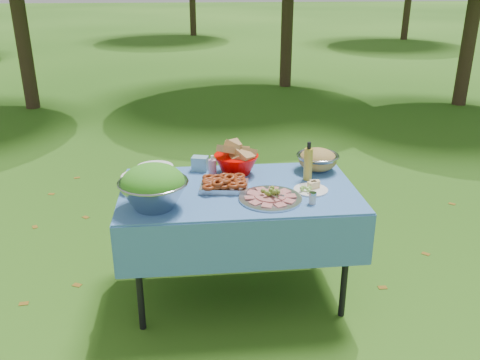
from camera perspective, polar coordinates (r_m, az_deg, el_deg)
The scene contains 14 objects.
ground at distance 3.53m, azimuth -0.15°, elevation -12.42°, with size 80.00×80.00×0.00m, color #153C0A.
picnic_table at distance 3.33m, azimuth -0.15°, elevation -7.02°, with size 1.46×0.86×0.76m, color #79AAE8.
salad_bowl at distance 2.91m, azimuth -9.72°, elevation -0.74°, with size 0.39×0.39×0.26m, color #9B9EA4, non-canonical shape.
pasta_bowl_white at distance 3.20m, azimuth -11.04°, elevation 0.14°, with size 0.24×0.24×0.13m, color white, non-canonical shape.
plate_stack at distance 3.43m, azimuth -9.52°, elevation 1.06°, with size 0.25×0.25×0.06m, color white.
wipes_box at distance 3.46m, azimuth -4.51°, elevation 1.85°, with size 0.11×0.08×0.10m, color #7BB5C8.
sanitizer_bottle at distance 3.32m, azimuth -3.12°, elevation 1.51°, with size 0.05×0.05×0.15m, color #CC85A8.
bread_bowl at distance 3.38m, azimuth -0.42°, elevation 2.35°, with size 0.30×0.30×0.20m, color #F00300, non-canonical shape.
pasta_bowl_steel at distance 3.49m, azimuth 8.71°, elevation 2.31°, with size 0.28×0.28×0.15m, color #9B9EA4, non-canonical shape.
fried_tray at distance 3.15m, azimuth -1.77°, elevation -0.44°, with size 0.29×0.21×0.07m, color #B0B0B5.
charcuterie_platter at distance 3.01m, azimuth 3.44°, elevation -1.44°, with size 0.38×0.38×0.09m, color #B4B5BC.
oil_bottle at distance 3.30m, azimuth 7.67°, elevation 2.13°, with size 0.06×0.06×0.25m, color gold.
cheese_plate at distance 3.16m, azimuth 7.97°, elevation -0.70°, with size 0.21×0.21×0.06m, color white.
shaker at distance 2.98m, azimuth 8.15°, elevation -2.02°, with size 0.04×0.04×0.07m, color silver.
Camera 1 is at (-0.29, -2.90, 2.00)m, focal length 38.00 mm.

